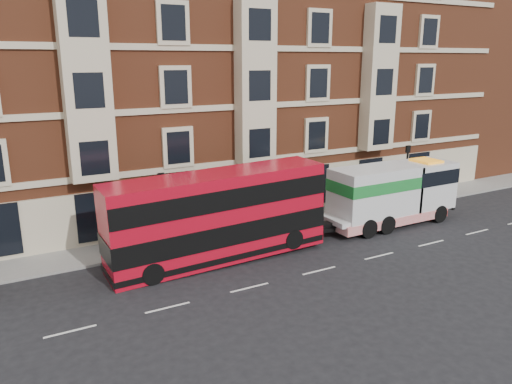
# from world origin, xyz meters

# --- Properties ---
(ground) EXTENTS (120.00, 120.00, 0.00)m
(ground) POSITION_xyz_m (0.00, 0.00, 0.00)
(ground) COLOR black
(ground) RESTS_ON ground
(sidewalk) EXTENTS (90.00, 3.00, 0.15)m
(sidewalk) POSITION_xyz_m (0.00, 7.50, 0.07)
(sidewalk) COLOR slate
(sidewalk) RESTS_ON ground
(victorian_terrace) EXTENTS (45.00, 12.00, 20.40)m
(victorian_terrace) POSITION_xyz_m (0.50, 15.00, 10.07)
(victorian_terrace) COLOR brown
(victorian_terrace) RESTS_ON ground
(filler_east) EXTENTS (18.00, 10.00, 19.00)m
(filler_east) POSITION_xyz_m (32.00, 14.00, 9.43)
(filler_east) COLOR brown
(filler_east) RESTS_ON ground
(lamp_post_west) EXTENTS (0.35, 0.15, 4.35)m
(lamp_post_west) POSITION_xyz_m (-6.00, 6.20, 2.68)
(lamp_post_west) COLOR black
(lamp_post_west) RESTS_ON sidewalk
(lamp_post_east) EXTENTS (0.35, 0.15, 4.35)m
(lamp_post_east) POSITION_xyz_m (12.00, 6.20, 2.68)
(lamp_post_east) COLOR black
(lamp_post_east) RESTS_ON sidewalk
(double_decker_bus) EXTENTS (11.71, 2.69, 4.74)m
(double_decker_bus) POSITION_xyz_m (-3.87, 3.73, 2.51)
(double_decker_bus) COLOR #AE091C
(double_decker_bus) RESTS_ON ground
(tow_truck) EXTENTS (9.38, 2.77, 3.91)m
(tow_truck) POSITION_xyz_m (8.20, 3.73, 2.07)
(tow_truck) COLOR silver
(tow_truck) RESTS_ON ground
(pedestrian) EXTENTS (0.71, 0.65, 1.62)m
(pedestrian) POSITION_xyz_m (-7.81, 6.88, 0.96)
(pedestrian) COLOR #1C2E39
(pedestrian) RESTS_ON sidewalk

